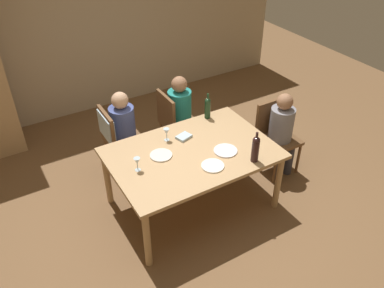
% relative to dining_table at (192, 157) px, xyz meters
% --- Properties ---
extents(ground_plane, '(10.00, 10.00, 0.00)m').
position_rel_dining_table_xyz_m(ground_plane, '(0.00, 0.00, -0.68)').
color(ground_plane, brown).
extents(rear_room_partition, '(6.40, 0.12, 2.70)m').
position_rel_dining_table_xyz_m(rear_room_partition, '(0.00, 2.79, 0.67)').
color(rear_room_partition, tan).
rests_on(rear_room_partition, ground_plane).
extents(dining_table, '(1.75, 1.19, 0.75)m').
position_rel_dining_table_xyz_m(dining_table, '(0.00, 0.00, 0.00)').
color(dining_table, tan).
rests_on(dining_table, ground_plane).
extents(chair_right_end, '(0.44, 0.44, 0.92)m').
position_rel_dining_table_xyz_m(chair_right_end, '(1.26, 0.09, -0.14)').
color(chair_right_end, brown).
rests_on(chair_right_end, ground_plane).
extents(chair_far_left, '(0.46, 0.44, 0.92)m').
position_rel_dining_table_xyz_m(chair_far_left, '(-0.52, 0.97, -0.08)').
color(chair_far_left, brown).
rests_on(chair_far_left, ground_plane).
extents(chair_far_right, '(0.44, 0.44, 0.92)m').
position_rel_dining_table_xyz_m(chair_far_right, '(0.31, 0.97, -0.14)').
color(chair_far_right, brown).
rests_on(chair_far_right, ground_plane).
extents(person_woman_host, '(0.29, 0.33, 1.10)m').
position_rel_dining_table_xyz_m(person_woman_host, '(1.26, -0.03, -0.04)').
color(person_woman_host, '#33333D').
rests_on(person_woman_host, ground_plane).
extents(person_man_bearded, '(0.35, 0.30, 1.12)m').
position_rel_dining_table_xyz_m(person_man_bearded, '(-0.37, 0.97, -0.03)').
color(person_man_bearded, '#33333D').
rests_on(person_man_bearded, ground_plane).
extents(person_man_guest, '(0.35, 0.30, 1.13)m').
position_rel_dining_table_xyz_m(person_man_guest, '(0.42, 0.97, -0.03)').
color(person_man_guest, '#33333D').
rests_on(person_man_guest, ground_plane).
extents(wine_bottle_tall_green, '(0.08, 0.08, 0.35)m').
position_rel_dining_table_xyz_m(wine_bottle_tall_green, '(0.47, -0.46, 0.23)').
color(wine_bottle_tall_green, black).
rests_on(wine_bottle_tall_green, dining_table).
extents(wine_bottle_dark_red, '(0.07, 0.07, 0.32)m').
position_rel_dining_table_xyz_m(wine_bottle_dark_red, '(0.51, 0.50, 0.22)').
color(wine_bottle_dark_red, '#19381E').
rests_on(wine_bottle_dark_red, dining_table).
extents(wine_glass_near_left, '(0.07, 0.07, 0.15)m').
position_rel_dining_table_xyz_m(wine_glass_near_left, '(-0.13, 0.33, 0.18)').
color(wine_glass_near_left, silver).
rests_on(wine_glass_near_left, dining_table).
extents(wine_glass_centre, '(0.07, 0.07, 0.15)m').
position_rel_dining_table_xyz_m(wine_glass_centre, '(-0.62, 0.01, 0.18)').
color(wine_glass_centre, silver).
rests_on(wine_glass_centre, dining_table).
extents(dinner_plate_host, '(0.24, 0.24, 0.01)m').
position_rel_dining_table_xyz_m(dinner_plate_host, '(0.05, -0.32, 0.08)').
color(dinner_plate_host, white).
rests_on(dinner_plate_host, dining_table).
extents(dinner_plate_guest_left, '(0.25, 0.25, 0.01)m').
position_rel_dining_table_xyz_m(dinner_plate_guest_left, '(0.31, -0.17, 0.08)').
color(dinner_plate_guest_left, white).
rests_on(dinner_plate_guest_left, dining_table).
extents(dinner_plate_guest_right, '(0.24, 0.24, 0.01)m').
position_rel_dining_table_xyz_m(dinner_plate_guest_right, '(-0.32, 0.10, 0.08)').
color(dinner_plate_guest_right, silver).
rests_on(dinner_plate_guest_right, dining_table).
extents(folded_napkin, '(0.19, 0.16, 0.03)m').
position_rel_dining_table_xyz_m(folded_napkin, '(0.05, 0.27, 0.09)').
color(folded_napkin, '#ADC6D6').
rests_on(folded_napkin, dining_table).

